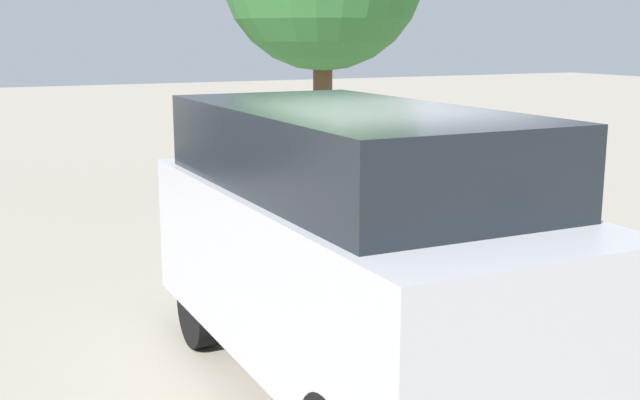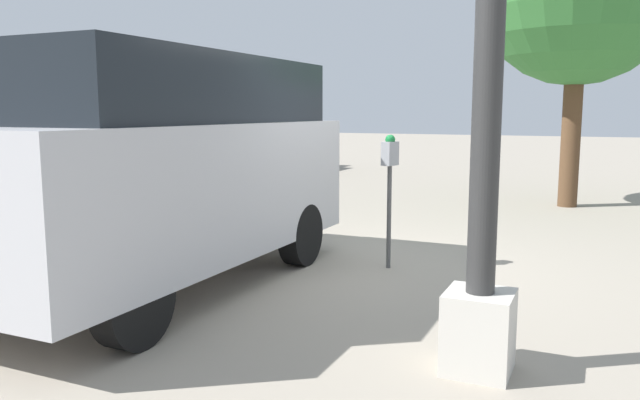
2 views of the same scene
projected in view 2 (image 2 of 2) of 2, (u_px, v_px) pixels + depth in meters
The scene contains 5 objects.
ground_plane at pixel (332, 267), 7.01m from camera, with size 80.00×80.00×0.00m, color gray.
parking_meter_near at pixel (390, 170), 6.84m from camera, with size 0.22×0.15×1.49m.
lamp_post at pixel (489, 59), 3.93m from camera, with size 0.44×0.44×5.69m.
parked_van at pixel (161, 165), 6.08m from camera, with size 4.49×1.92×2.27m.
car_distant at pixel (269, 144), 18.35m from camera, with size 3.87×1.72×1.50m.
Camera 2 is at (6.27, 2.71, 1.75)m, focal length 35.00 mm.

